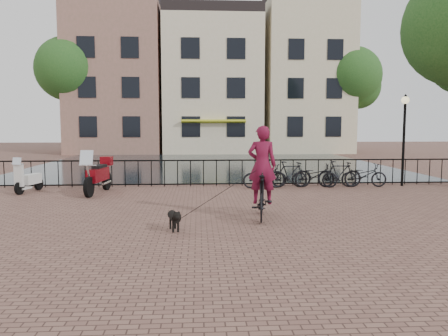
{
  "coord_description": "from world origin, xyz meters",
  "views": [
    {
      "loc": [
        -0.69,
        -8.76,
        2.38
      ],
      "look_at": [
        0.0,
        3.0,
        1.2
      ],
      "focal_mm": 35.0,
      "sensor_mm": 36.0,
      "label": 1
    }
  ],
  "objects": [
    {
      "name": "parked_bike_3",
      "position": [
        4.65,
        7.4,
        0.5
      ],
      "size": [
        1.67,
        0.51,
        1.0
      ],
      "primitive_type": "imported",
      "rotation": [
        0.0,
        0.0,
        1.55
      ],
      "color": "black",
      "rests_on": "ground"
    },
    {
      "name": "canal_house_mid",
      "position": [
        0.5,
        30.0,
        5.9
      ],
      "size": [
        8.0,
        9.5,
        11.8
      ],
      "color": "beige",
      "rests_on": "ground"
    },
    {
      "name": "canal_house_left",
      "position": [
        -7.5,
        30.0,
        6.4
      ],
      "size": [
        7.5,
        9.0,
        12.8
      ],
      "color": "#85604D",
      "rests_on": "ground"
    },
    {
      "name": "ground",
      "position": [
        0.0,
        0.0,
        0.0
      ],
      "size": [
        100.0,
        100.0,
        0.0
      ],
      "primitive_type": "plane",
      "color": "brown",
      "rests_on": "ground"
    },
    {
      "name": "tree_far_left",
      "position": [
        -11.0,
        27.0,
        6.73
      ],
      "size": [
        5.04,
        5.04,
        9.27
      ],
      "color": "black",
      "rests_on": "ground"
    },
    {
      "name": "canal_house_right",
      "position": [
        8.5,
        30.0,
        6.65
      ],
      "size": [
        7.0,
        9.0,
        13.3
      ],
      "color": "beige",
      "rests_on": "ground"
    },
    {
      "name": "parked_bike_1",
      "position": [
        2.75,
        7.4,
        0.5
      ],
      "size": [
        1.71,
        0.65,
        1.0
      ],
      "primitive_type": "imported",
      "rotation": [
        0.0,
        0.0,
        1.68
      ],
      "color": "black",
      "rests_on": "ground"
    },
    {
      "name": "tree_far_right",
      "position": [
        12.0,
        27.0,
        6.35
      ],
      "size": [
        4.76,
        4.76,
        8.76
      ],
      "color": "black",
      "rests_on": "ground"
    },
    {
      "name": "canal_water",
      "position": [
        0.0,
        17.3,
        0.0
      ],
      "size": [
        20.0,
        20.0,
        0.0
      ],
      "primitive_type": "plane",
      "color": "black",
      "rests_on": "ground"
    },
    {
      "name": "parked_bike_2",
      "position": [
        3.7,
        7.4,
        0.45
      ],
      "size": [
        1.78,
        0.84,
        0.9
      ],
      "primitive_type": "imported",
      "rotation": [
        0.0,
        0.0,
        1.43
      ],
      "color": "black",
      "rests_on": "ground"
    },
    {
      "name": "motorcycle",
      "position": [
        -4.16,
        6.42,
        0.79
      ],
      "size": [
        0.82,
        2.27,
        1.58
      ],
      "rotation": [
        0.0,
        0.0,
        -0.13
      ],
      "color": "maroon",
      "rests_on": "ground"
    },
    {
      "name": "lamp_post",
      "position": [
        7.2,
        7.6,
        2.38
      ],
      "size": [
        0.3,
        0.3,
        3.45
      ],
      "color": "black",
      "rests_on": "ground"
    },
    {
      "name": "parked_bike_4",
      "position": [
        5.6,
        7.4,
        0.45
      ],
      "size": [
        1.75,
        0.72,
        0.9
      ],
      "primitive_type": "imported",
      "rotation": [
        0.0,
        0.0,
        1.5
      ],
      "color": "black",
      "rests_on": "ground"
    },
    {
      "name": "railing",
      "position": [
        0.0,
        8.0,
        0.5
      ],
      "size": [
        20.0,
        0.05,
        1.02
      ],
      "color": "black",
      "rests_on": "ground"
    },
    {
      "name": "scooter",
      "position": [
        -6.64,
        6.82,
        0.65
      ],
      "size": [
        0.72,
        1.45,
        1.3
      ],
      "rotation": [
        0.0,
        0.0,
        -0.24
      ],
      "color": "silver",
      "rests_on": "ground"
    },
    {
      "name": "dog",
      "position": [
        -1.25,
        0.93,
        0.25
      ],
      "size": [
        0.42,
        0.78,
        0.5
      ],
      "rotation": [
        0.0,
        0.0,
        0.25
      ],
      "color": "black",
      "rests_on": "ground"
    },
    {
      "name": "cyclist",
      "position": [
        0.91,
        2.09,
        1.04
      ],
      "size": [
        0.94,
        2.07,
        2.74
      ],
      "rotation": [
        0.0,
        0.0,
        2.98
      ],
      "color": "black",
      "rests_on": "ground"
    },
    {
      "name": "parked_bike_0",
      "position": [
        1.8,
        7.4,
        0.45
      ],
      "size": [
        1.79,
        0.86,
        0.9
      ],
      "primitive_type": "imported",
      "rotation": [
        0.0,
        0.0,
        1.73
      ],
      "color": "black",
      "rests_on": "ground"
    }
  ]
}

